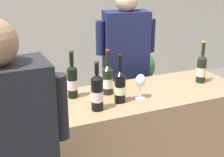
# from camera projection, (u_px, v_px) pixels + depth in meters

# --- Properties ---
(wall_back) EXTENTS (8.00, 0.10, 2.80)m
(wall_back) POSITION_uv_depth(u_px,v_px,m) (30.00, 1.00, 4.36)
(wall_back) COLOR beige
(wall_back) RESTS_ON ground_plane
(counter) EXTENTS (2.26, 0.62, 0.96)m
(counter) POSITION_uv_depth(u_px,v_px,m) (102.00, 157.00, 2.43)
(counter) COLOR #9E7A56
(counter) RESTS_ON ground_plane
(wine_bottle_0) EXTENTS (0.07, 0.07, 0.31)m
(wine_bottle_0) POSITION_uv_depth(u_px,v_px,m) (38.00, 95.00, 2.04)
(wine_bottle_0) COLOR black
(wine_bottle_0) RESTS_ON counter
(wine_bottle_1) EXTENTS (0.08, 0.08, 0.34)m
(wine_bottle_1) POSITION_uv_depth(u_px,v_px,m) (108.00, 79.00, 2.34)
(wine_bottle_1) COLOR black
(wine_bottle_1) RESTS_ON counter
(wine_bottle_2) EXTENTS (0.07, 0.07, 0.35)m
(wine_bottle_2) POSITION_uv_depth(u_px,v_px,m) (72.00, 81.00, 2.27)
(wine_bottle_2) COLOR black
(wine_bottle_2) RESTS_ON counter
(wine_bottle_3) EXTENTS (0.08, 0.08, 0.34)m
(wine_bottle_3) POSITION_uv_depth(u_px,v_px,m) (120.00, 86.00, 2.19)
(wine_bottle_3) COLOR black
(wine_bottle_3) RESTS_ON counter
(wine_bottle_4) EXTENTS (0.08, 0.08, 0.34)m
(wine_bottle_4) POSITION_uv_depth(u_px,v_px,m) (201.00, 68.00, 2.58)
(wine_bottle_4) COLOR black
(wine_bottle_4) RESTS_ON counter
(wine_bottle_5) EXTENTS (0.08, 0.08, 0.34)m
(wine_bottle_5) POSITION_uv_depth(u_px,v_px,m) (97.00, 92.00, 2.07)
(wine_bottle_5) COLOR black
(wine_bottle_5) RESTS_ON counter
(wine_bottle_6) EXTENTS (0.08, 0.08, 0.32)m
(wine_bottle_6) POSITION_uv_depth(u_px,v_px,m) (19.00, 106.00, 1.87)
(wine_bottle_6) COLOR black
(wine_bottle_6) RESTS_ON counter
(wine_glass) EXTENTS (0.07, 0.07, 0.18)m
(wine_glass) POSITION_uv_depth(u_px,v_px,m) (141.00, 82.00, 2.26)
(wine_glass) COLOR silver
(wine_glass) RESTS_ON counter
(person_server) EXTENTS (0.55, 0.31, 1.68)m
(person_server) POSITION_uv_depth(u_px,v_px,m) (125.00, 81.00, 3.03)
(person_server) COLOR black
(person_server) RESTS_ON ground_plane
(potted_shrub) EXTENTS (0.38, 0.54, 1.05)m
(potted_shrub) POSITION_uv_depth(u_px,v_px,m) (135.00, 78.00, 3.51)
(potted_shrub) COLOR brown
(potted_shrub) RESTS_ON ground_plane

